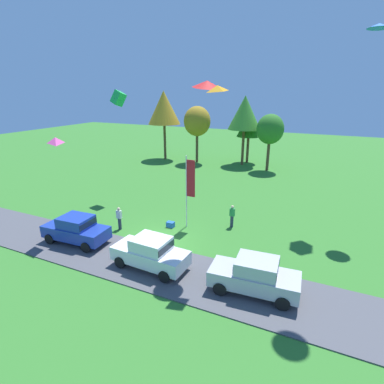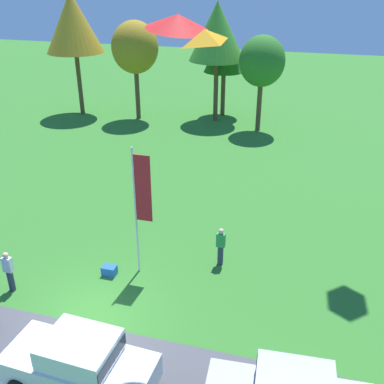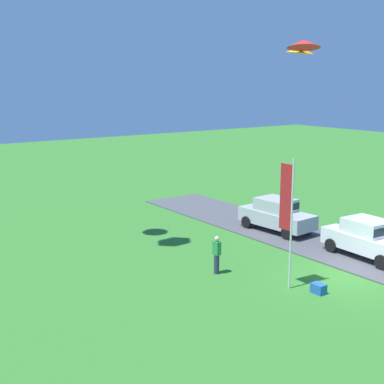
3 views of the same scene
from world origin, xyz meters
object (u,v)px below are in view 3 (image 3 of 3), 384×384
object	(u,v)px
car_sedan_by_flagpole	(276,214)
cooler_box	(318,289)
person_watching_sky	(217,255)
kite_delta_high_right	(304,44)
car_sedan_near_entrance	(368,237)
kite_diamond_low_drifter	(301,50)
flag_banner	(288,206)

from	to	relation	value
car_sedan_by_flagpole	cooler_box	distance (m)	9.03
person_watching_sky	kite_delta_high_right	world-z (taller)	kite_delta_high_right
car_sedan_near_entrance	person_watching_sky	world-z (taller)	car_sedan_near_entrance
kite_diamond_low_drifter	flag_banner	bearing A→B (deg)	130.28
flag_banner	kite_delta_high_right	xyz separation A→B (m)	(2.59, -3.33, 6.57)
car_sedan_near_entrance	kite_diamond_low_drifter	bearing A→B (deg)	30.36
car_sedan_by_flagpole	kite_delta_high_right	xyz separation A→B (m)	(-3.61, 2.24, 8.94)
person_watching_sky	kite_delta_high_right	size ratio (longest dim) A/B	1.12
flag_banner	car_sedan_by_flagpole	bearing A→B (deg)	-41.92
person_watching_sky	cooler_box	size ratio (longest dim) A/B	3.05
kite_diamond_low_drifter	kite_delta_high_right	bearing A→B (deg)	139.67
car_sedan_by_flagpole	kite_diamond_low_drifter	xyz separation A→B (m)	(-2.79, 1.55, 8.73)
person_watching_sky	cooler_box	xyz separation A→B (m)	(-4.15, -1.93, -0.68)
flag_banner	kite_diamond_low_drifter	size ratio (longest dim) A/B	5.72
car_sedan_near_entrance	kite_delta_high_right	xyz separation A→B (m)	(2.27, 2.50, 8.94)
car_sedan_by_flagpole	person_watching_sky	size ratio (longest dim) A/B	2.64
car_sedan_by_flagpole	person_watching_sky	bearing A→B (deg)	115.81
car_sedan_near_entrance	cooler_box	bearing A→B (deg)	106.99
kite_diamond_low_drifter	kite_delta_high_right	size ratio (longest dim) A/B	0.62
car_sedan_near_entrance	car_sedan_by_flagpole	size ratio (longest dim) A/B	0.99
person_watching_sky	car_sedan_near_entrance	bearing A→B (deg)	-109.51
kite_delta_high_right	kite_diamond_low_drifter	bearing A→B (deg)	-40.33
car_sedan_near_entrance	flag_banner	world-z (taller)	flag_banner
car_sedan_near_entrance	person_watching_sky	distance (m)	7.61
car_sedan_near_entrance	car_sedan_by_flagpole	world-z (taller)	same
car_sedan_by_flagpole	kite_diamond_low_drifter	size ratio (longest dim) A/B	4.78
car_sedan_near_entrance	kite_diamond_low_drifter	world-z (taller)	kite_diamond_low_drifter
person_watching_sky	kite_diamond_low_drifter	bearing A→B (deg)	-84.15
person_watching_sky	flag_banner	world-z (taller)	flag_banner
car_sedan_by_flagpole	kite_delta_high_right	world-z (taller)	kite_delta_high_right
car_sedan_by_flagpole	flag_banner	distance (m)	8.66
person_watching_sky	cooler_box	bearing A→B (deg)	-155.09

